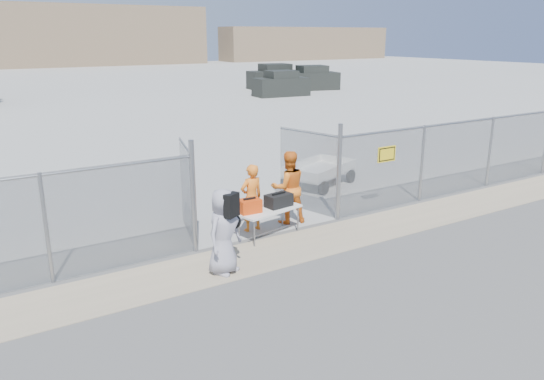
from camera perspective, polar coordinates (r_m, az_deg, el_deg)
ground at (r=11.32m, az=5.39°, el=-7.79°), size 160.00×160.00×0.00m
tarmac_inside at (r=50.79m, az=-24.88°, el=9.66°), size 160.00×80.00×0.01m
dirt_strip at (r=12.06m, az=2.52°, el=-6.13°), size 44.00×1.60×0.01m
distant_hills at (r=86.93m, az=-25.19°, el=14.80°), size 140.00×6.00×9.00m
chain_link_fence at (r=12.49m, az=0.00°, el=0.00°), size 40.00×0.20×2.20m
folding_table at (r=12.58m, az=-0.31°, el=-3.52°), size 1.70×0.98×0.68m
orange_bag at (r=12.19m, az=-2.42°, el=-1.73°), size 0.51×0.35×0.31m
black_duffel at (r=12.61m, az=0.73°, el=-1.11°), size 0.68×0.45×0.31m
security_worker_left at (r=12.79m, az=-2.22°, el=-0.86°), size 0.64×0.44×1.67m
security_worker_right at (r=13.33m, az=1.77°, el=0.29°), size 1.05×0.91×1.86m
visitor at (r=10.55m, az=-5.23°, el=-4.47°), size 1.02×0.89×1.76m
utility_trailer at (r=16.92m, az=5.07°, el=1.79°), size 3.53×2.69×0.76m
parked_vehicle_near at (r=42.02m, az=0.99°, el=11.36°), size 4.38×2.26×1.91m
parked_vehicle_mid at (r=47.86m, az=0.33°, el=12.09°), size 4.90×2.65×2.12m
parked_vehicle_far at (r=47.01m, az=4.33°, el=11.92°), size 4.83×2.96×2.04m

